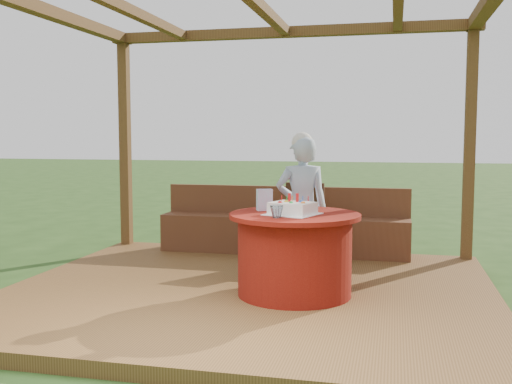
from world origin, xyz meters
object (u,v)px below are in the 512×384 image
birthday_cake (293,208)px  gift_bag (264,200)px  chair (302,219)px  elderly_woman (302,206)px  table (295,254)px  bench (283,231)px  drinking_glass (277,212)px

birthday_cake → gift_bag: 0.38m
chair → birthday_cake: bearing=-84.7°
elderly_woman → gift_bag: bearing=-119.7°
table → birthday_cake: birthday_cake is taller
bench → table: (0.45, -1.86, 0.11)m
chair → elderly_woman: size_ratio=0.61×
chair → table: bearing=-84.0°
table → drinking_glass: bearing=-108.6°
chair → elderly_woman: (0.11, -0.73, 0.23)m
chair → gift_bag: 1.27m
bench → chair: bearing=-58.6°
elderly_woman → birthday_cake: (0.03, -0.70, 0.06)m
bench → gift_bag: bearing=-85.4°
chair → gift_bag: size_ratio=4.53×
elderly_woman → birthday_cake: 0.71m
chair → birthday_cake: birthday_cake is taller
table → elderly_woman: (-0.04, 0.63, 0.36)m
drinking_glass → chair: bearing=91.3°
table → drinking_glass: 0.53m
bench → birthday_cake: (0.44, -1.93, 0.53)m
table → elderly_woman: 0.73m
chair → elderly_woman: 0.78m
bench → drinking_glass: drinking_glass is taller
table → gift_bag: 0.57m
birthday_cake → drinking_glass: size_ratio=4.58×
bench → gift_bag: 1.81m
elderly_woman → gift_bag: 0.56m
table → chair: bearing=96.0°
drinking_glass → table: bearing=71.4°
elderly_woman → gift_bag: elderly_woman is taller
chair → gift_bag: gift_bag is taller
birthday_cake → drinking_glass: (-0.09, -0.24, -0.00)m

